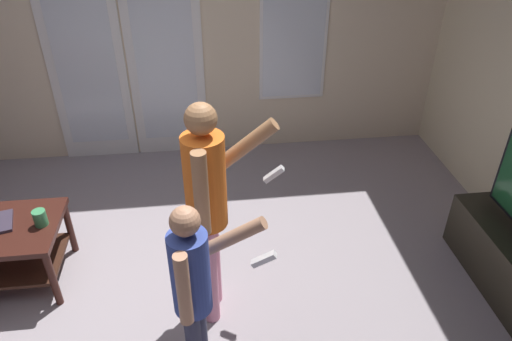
# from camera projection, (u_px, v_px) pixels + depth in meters

# --- Properties ---
(ground_plane) EXTENTS (5.84, 4.71, 0.02)m
(ground_plane) POSITION_uv_depth(u_px,v_px,m) (140.00, 329.00, 3.07)
(ground_plane) COLOR #998E95
(wall_back_with_doors) EXTENTS (5.84, 0.09, 2.80)m
(wall_back_with_doors) POSITION_uv_depth(u_px,v_px,m) (144.00, 19.00, 4.27)
(wall_back_with_doors) COLOR beige
(wall_back_with_doors) RESTS_ON ground_plane
(person_adult) EXTENTS (0.59, 0.41, 1.51)m
(person_adult) POSITION_uv_depth(u_px,v_px,m) (208.00, 200.00, 2.72)
(person_adult) COLOR pink
(person_adult) RESTS_ON ground_plane
(person_child) EXTENTS (0.54, 0.33, 1.24)m
(person_child) POSITION_uv_depth(u_px,v_px,m) (194.00, 288.00, 2.37)
(person_child) COLOR #383A54
(person_child) RESTS_ON ground_plane
(cup_near_edge) EXTENTS (0.09, 0.09, 0.11)m
(cup_near_edge) POSITION_uv_depth(u_px,v_px,m) (40.00, 218.00, 3.17)
(cup_near_edge) COLOR #3C8E56
(cup_near_edge) RESTS_ON coffee_table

